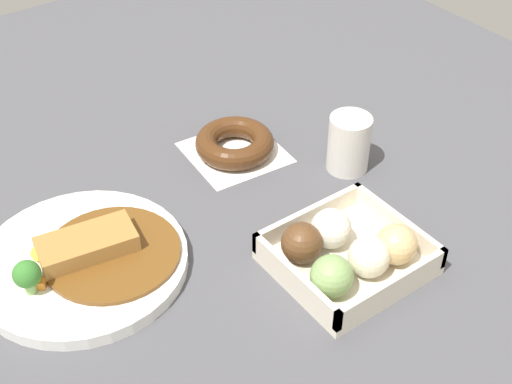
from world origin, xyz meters
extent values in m
plane|color=#4C4C51|center=(0.00, 0.00, 0.00)|extent=(1.60, 1.60, 0.00)
cylinder|color=white|center=(-0.16, 0.02, 0.01)|extent=(0.27, 0.27, 0.02)
cylinder|color=brown|center=(-0.12, 0.00, 0.02)|extent=(0.18, 0.18, 0.01)
cube|color=#A87538|center=(-0.14, 0.02, 0.04)|extent=(0.13, 0.08, 0.02)
cylinder|color=white|center=(-0.20, 0.04, 0.02)|extent=(0.07, 0.07, 0.00)
ellipsoid|color=yellow|center=(-0.20, 0.04, 0.03)|extent=(0.03, 0.03, 0.02)
cylinder|color=#8CB766|center=(-0.23, 0.00, 0.03)|extent=(0.01, 0.01, 0.02)
sphere|color=#387A2D|center=(-0.23, 0.00, 0.05)|extent=(0.03, 0.03, 0.03)
cube|color=orange|center=(-0.22, 0.00, 0.02)|extent=(0.02, 0.02, 0.01)
cube|color=beige|center=(0.12, -0.18, 0.01)|extent=(0.18, 0.17, 0.01)
cube|color=beige|center=(0.04, -0.18, 0.03)|extent=(0.01, 0.17, 0.03)
cube|color=beige|center=(0.21, -0.18, 0.03)|extent=(0.01, 0.17, 0.03)
cube|color=beige|center=(0.12, -0.26, 0.03)|extent=(0.18, 0.01, 0.03)
cube|color=beige|center=(0.12, -0.10, 0.03)|extent=(0.18, 0.01, 0.03)
sphere|color=#84A860|center=(0.07, -0.21, 0.04)|extent=(0.05, 0.05, 0.05)
sphere|color=#EFE5C6|center=(0.13, -0.21, 0.04)|extent=(0.05, 0.05, 0.05)
sphere|color=#DBB77A|center=(0.17, -0.21, 0.04)|extent=(0.05, 0.05, 0.05)
sphere|color=brown|center=(0.07, -0.14, 0.04)|extent=(0.05, 0.05, 0.05)
sphere|color=silver|center=(0.12, -0.14, 0.04)|extent=(0.05, 0.05, 0.05)
cube|color=white|center=(0.14, 0.11, 0.00)|extent=(0.15, 0.15, 0.00)
torus|color=#4C2B14|center=(0.14, 0.11, 0.02)|extent=(0.12, 0.12, 0.03)
cylinder|color=silver|center=(0.26, -0.02, 0.04)|extent=(0.06, 0.06, 0.09)
camera|label=1|loc=(-0.35, -0.63, 0.65)|focal=49.49mm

